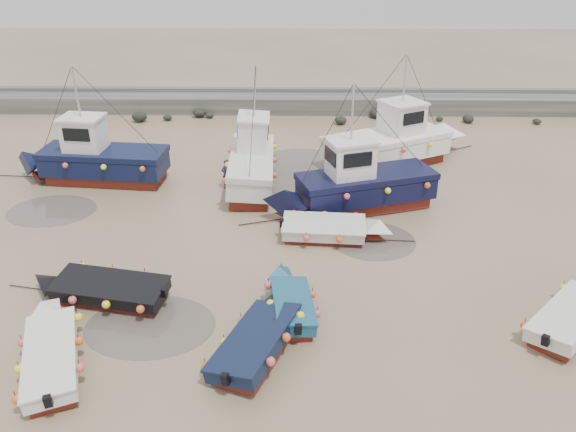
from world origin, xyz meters
name	(u,v)px	position (x,y,z in m)	size (l,w,h in m)	color
ground	(246,272)	(0.00, 0.00, 0.00)	(120.00, 120.00, 0.00)	#9E8365
seawall	(271,103)	(0.05, 21.99, 0.63)	(60.00, 4.92, 1.50)	slate
puddle_a	(150,326)	(-3.09, -3.49, 0.00)	(4.59, 4.59, 0.01)	#584E46
puddle_b	(373,240)	(5.44, 2.62, 0.00)	(3.77, 3.77, 0.01)	#584E46
puddle_c	(52,210)	(-10.02, 5.33, 0.00)	(4.34, 4.34, 0.01)	#584E46
puddle_d	(301,170)	(2.25, 10.59, 0.00)	(6.56, 6.56, 0.01)	#584E46
dinghy_0	(52,349)	(-5.70, -5.39, 0.54)	(3.08, 6.25, 1.43)	maroon
dinghy_1	(263,336)	(0.95, -4.63, 0.54)	(3.36, 6.03, 1.43)	maroon
dinghy_2	(290,300)	(1.79, -2.65, 0.57)	(2.05, 5.15, 1.43)	maroon
dinghy_4	(102,287)	(-5.19, -1.93, 0.54)	(6.52, 2.76, 1.43)	maroon
dinghy_5	(332,228)	(3.60, 2.78, 0.55)	(5.98, 2.33, 1.43)	maroon
cabin_boat_0	(93,158)	(-8.93, 8.95, 1.35)	(9.79, 3.33, 6.22)	maroon
cabin_boat_1	(250,159)	(-0.47, 8.91, 1.36)	(2.82, 9.62, 6.22)	maroon
cabin_boat_2	(355,185)	(4.82, 5.64, 1.35)	(9.62, 4.67, 6.22)	maroon
cabin_boat_3	(396,142)	(7.73, 11.79, 1.33)	(9.80, 6.54, 6.22)	maroon
person	(227,188)	(-1.70, 8.16, 0.00)	(0.58, 0.38, 1.59)	#1C2039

